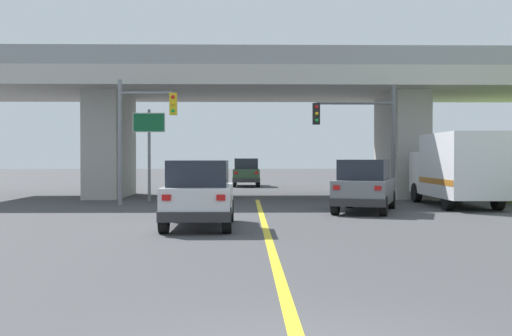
{
  "coord_description": "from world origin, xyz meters",
  "views": [
    {
      "loc": [
        -0.61,
        -6.4,
        2.11
      ],
      "look_at": [
        -0.09,
        23.1,
        1.61
      ],
      "focal_mm": 44.35,
      "sensor_mm": 36.0,
      "label": 1
    }
  ],
  "objects_px": {
    "sedan_oncoming": "(246,172)",
    "traffic_signal_farside": "(139,125)",
    "box_truck": "(457,168)",
    "highway_sign": "(149,134)",
    "suv_lead": "(199,194)",
    "suv_crossing": "(365,186)",
    "traffic_signal_nearside": "(365,129)"
  },
  "relations": [
    {
      "from": "box_truck",
      "to": "highway_sign",
      "type": "distance_m",
      "value": 14.28
    },
    {
      "from": "traffic_signal_farside",
      "to": "suv_lead",
      "type": "bearing_deg",
      "value": -69.55
    },
    {
      "from": "suv_crossing",
      "to": "traffic_signal_farside",
      "type": "distance_m",
      "value": 10.16
    },
    {
      "from": "suv_lead",
      "to": "highway_sign",
      "type": "xyz_separation_m",
      "value": [
        -3.25,
        11.59,
        2.22
      ]
    },
    {
      "from": "suv_crossing",
      "to": "box_truck",
      "type": "relative_size",
      "value": 0.74
    },
    {
      "from": "traffic_signal_nearside",
      "to": "traffic_signal_farside",
      "type": "xyz_separation_m",
      "value": [
        -10.01,
        -0.6,
        0.12
      ]
    },
    {
      "from": "suv_lead",
      "to": "traffic_signal_nearside",
      "type": "height_order",
      "value": "traffic_signal_nearside"
    },
    {
      "from": "box_truck",
      "to": "highway_sign",
      "type": "height_order",
      "value": "highway_sign"
    },
    {
      "from": "traffic_signal_farside",
      "to": "highway_sign",
      "type": "distance_m",
      "value": 2.89
    },
    {
      "from": "suv_lead",
      "to": "suv_crossing",
      "type": "bearing_deg",
      "value": 41.47
    },
    {
      "from": "suv_crossing",
      "to": "highway_sign",
      "type": "distance_m",
      "value": 11.4
    },
    {
      "from": "suv_lead",
      "to": "sedan_oncoming",
      "type": "distance_m",
      "value": 26.89
    },
    {
      "from": "box_truck",
      "to": "traffic_signal_farside",
      "type": "xyz_separation_m",
      "value": [
        -13.67,
        0.91,
        1.87
      ]
    },
    {
      "from": "suv_lead",
      "to": "suv_crossing",
      "type": "relative_size",
      "value": 0.86
    },
    {
      "from": "sedan_oncoming",
      "to": "traffic_signal_farside",
      "type": "xyz_separation_m",
      "value": [
        -4.71,
        -18.14,
        2.49
      ]
    },
    {
      "from": "suv_crossing",
      "to": "sedan_oncoming",
      "type": "bearing_deg",
      "value": 119.63
    },
    {
      "from": "suv_crossing",
      "to": "sedan_oncoming",
      "type": "xyz_separation_m",
      "value": [
        -4.53,
        21.55,
        -0.0
      ]
    },
    {
      "from": "box_truck",
      "to": "traffic_signal_farside",
      "type": "height_order",
      "value": "traffic_signal_farside"
    },
    {
      "from": "suv_crossing",
      "to": "suv_lead",
      "type": "bearing_deg",
      "value": -120.78
    },
    {
      "from": "traffic_signal_nearside",
      "to": "traffic_signal_farside",
      "type": "relative_size",
      "value": 0.98
    },
    {
      "from": "traffic_signal_nearside",
      "to": "box_truck",
      "type": "bearing_deg",
      "value": -22.4
    },
    {
      "from": "suv_lead",
      "to": "box_truck",
      "type": "xyz_separation_m",
      "value": [
        10.42,
        7.8,
        0.62
      ]
    },
    {
      "from": "suv_crossing",
      "to": "highway_sign",
      "type": "xyz_separation_m",
      "value": [
        -9.25,
        6.29,
        2.21
      ]
    },
    {
      "from": "suv_lead",
      "to": "highway_sign",
      "type": "height_order",
      "value": "highway_sign"
    },
    {
      "from": "sedan_oncoming",
      "to": "traffic_signal_farside",
      "type": "bearing_deg",
      "value": -104.56
    },
    {
      "from": "highway_sign",
      "to": "traffic_signal_nearside",
      "type": "bearing_deg",
      "value": -12.82
    },
    {
      "from": "box_truck",
      "to": "traffic_signal_farside",
      "type": "distance_m",
      "value": 13.82
    },
    {
      "from": "box_truck",
      "to": "highway_sign",
      "type": "xyz_separation_m",
      "value": [
        -13.67,
        3.79,
        1.6
      ]
    },
    {
      "from": "suv_lead",
      "to": "traffic_signal_nearside",
      "type": "distance_m",
      "value": 11.74
    },
    {
      "from": "highway_sign",
      "to": "suv_crossing",
      "type": "bearing_deg",
      "value": -34.2
    },
    {
      "from": "sedan_oncoming",
      "to": "highway_sign",
      "type": "xyz_separation_m",
      "value": [
        -4.72,
        -15.27,
        2.22
      ]
    },
    {
      "from": "suv_lead",
      "to": "sedan_oncoming",
      "type": "bearing_deg",
      "value": 86.88
    }
  ]
}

